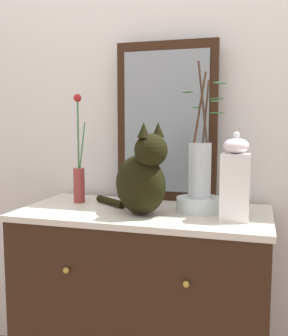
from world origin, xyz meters
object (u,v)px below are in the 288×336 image
vase_glass_clear (200,165)px  jar_lidded_porcelain (235,180)px  cat_sitting (142,178)px  mirror_leaning (166,122)px  vase_slim_green (79,175)px  sideboard (144,308)px  bowl_porcelain (199,204)px

vase_glass_clear → jar_lidded_porcelain: 0.19m
cat_sitting → vase_glass_clear: size_ratio=0.75×
mirror_leaning → vase_slim_green: mirror_leaning is taller
sideboard → cat_sitting: cat_sitting is taller
bowl_porcelain → vase_glass_clear: size_ratio=0.35×
sideboard → bowl_porcelain: bearing=11.0°
vase_slim_green → jar_lidded_porcelain: 0.73m
bowl_porcelain → vase_glass_clear: 0.16m
jar_lidded_porcelain → cat_sitting: bearing=-178.0°
cat_sitting → mirror_leaning: bearing=85.6°
sideboard → jar_lidded_porcelain: size_ratio=3.13×
sideboard → jar_lidded_porcelain: bearing=-10.3°
mirror_leaning → jar_lidded_porcelain: size_ratio=2.22×
sideboard → jar_lidded_porcelain: jar_lidded_porcelain is taller
cat_sitting → vase_glass_clear: vase_glass_clear is taller
mirror_leaning → cat_sitting: bearing=-94.4°
cat_sitting → jar_lidded_porcelain: bearing=2.0°
sideboard → jar_lidded_porcelain: 0.71m
jar_lidded_porcelain → bowl_porcelain: bearing=143.2°
mirror_leaning → cat_sitting: size_ratio=1.79×
sideboard → cat_sitting: (0.01, -0.08, 0.59)m
cat_sitting → jar_lidded_porcelain: (0.37, 0.01, 0.00)m
vase_slim_green → jar_lidded_porcelain: vase_slim_green is taller
vase_slim_green → bowl_porcelain: 0.57m
mirror_leaning → sideboard: bearing=-99.2°
vase_slim_green → vase_glass_clear: vase_glass_clear is taller
mirror_leaning → vase_slim_green: bearing=-155.6°
mirror_leaning → jar_lidded_porcelain: mirror_leaning is taller
cat_sitting → vase_glass_clear: bearing=30.5°
mirror_leaning → vase_slim_green: (-0.37, -0.17, -0.24)m
sideboard → vase_glass_clear: vase_glass_clear is taller
sideboard → mirror_leaning: mirror_leaning is taller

